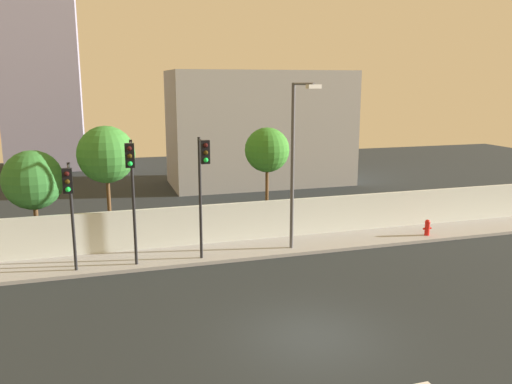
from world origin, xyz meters
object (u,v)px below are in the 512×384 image
object	(u,v)px
traffic_light_left	(70,196)
traffic_light_right	(132,178)
traffic_light_center	(203,174)
roadside_tree_midright	(267,150)
street_lamp_curbside	(295,155)
fire_hydrant	(427,227)
roadside_tree_leftmost	(33,180)
roadside_tree_midleft	(106,155)

from	to	relation	value
traffic_light_left	traffic_light_right	size ratio (longest dim) A/B	0.84
traffic_light_center	roadside_tree_midright	distance (m)	5.47
street_lamp_curbside	roadside_tree_midright	world-z (taller)	street_lamp_curbside
traffic_light_center	fire_hydrant	bearing A→B (deg)	4.03
traffic_light_left	fire_hydrant	bearing A→B (deg)	3.26
traffic_light_left	fire_hydrant	world-z (taller)	traffic_light_left
roadside_tree_midright	fire_hydrant	bearing A→B (deg)	-22.92
fire_hydrant	roadside_tree_leftmost	world-z (taller)	roadside_tree_leftmost
roadside_tree_midleft	traffic_light_center	bearing A→B (deg)	-46.81
traffic_light_left	street_lamp_curbside	size ratio (longest dim) A/B	0.59
roadside_tree_midleft	traffic_light_right	bearing A→B (deg)	-77.56
traffic_light_left	traffic_light_right	bearing A→B (deg)	4.16
street_lamp_curbside	roadside_tree_midleft	size ratio (longest dim) A/B	1.31
traffic_light_right	roadside_tree_midleft	distance (m)	3.89
fire_hydrant	roadside_tree_midright	bearing A→B (deg)	157.08
traffic_light_right	roadside_tree_leftmost	size ratio (longest dim) A/B	1.11
traffic_light_center	traffic_light_right	bearing A→B (deg)	179.37
roadside_tree_midleft	traffic_light_left	bearing A→B (deg)	-109.89
traffic_light_left	roadside_tree_midleft	xyz separation A→B (m)	(1.43, 3.94, 0.95)
traffic_light_left	traffic_light_center	size ratio (longest dim) A/B	0.84
traffic_light_center	roadside_tree_leftmost	bearing A→B (deg)	150.25
traffic_light_center	roadside_tree_midright	world-z (taller)	roadside_tree_midright
roadside_tree_leftmost	roadside_tree_midleft	bearing A→B (deg)	0.00
traffic_light_right	roadside_tree_midright	xyz separation A→B (m)	(6.66, 3.78, 0.34)
street_lamp_curbside	fire_hydrant	world-z (taller)	street_lamp_curbside
traffic_light_right	fire_hydrant	xyz separation A→B (m)	(13.82, 0.75, -3.26)
traffic_light_right	roadside_tree_leftmost	world-z (taller)	traffic_light_right
traffic_light_center	traffic_light_right	distance (m)	2.74
street_lamp_curbside	roadside_tree_leftmost	distance (m)	11.31
traffic_light_left	roadside_tree_midright	xyz separation A→B (m)	(8.92, 3.94, 0.87)
traffic_light_center	roadside_tree_leftmost	world-z (taller)	traffic_light_center
traffic_light_center	traffic_light_right	size ratio (longest dim) A/B	1.01
traffic_light_center	roadside_tree_midleft	distance (m)	5.24
traffic_light_center	street_lamp_curbside	distance (m)	4.23
roadside_tree_leftmost	traffic_light_center	bearing A→B (deg)	-29.75
roadside_tree_leftmost	traffic_light_right	bearing A→B (deg)	-43.93
roadside_tree_midright	street_lamp_curbside	bearing A→B (deg)	-85.75
traffic_light_right	roadside_tree_leftmost	bearing A→B (deg)	136.07
street_lamp_curbside	roadside_tree_midright	xyz separation A→B (m)	(-0.23, 3.14, -0.19)
traffic_light_center	roadside_tree_leftmost	distance (m)	7.69
roadside_tree_midleft	roadside_tree_midright	size ratio (longest dim) A/B	1.05
traffic_light_right	street_lamp_curbside	xyz separation A→B (m)	(6.89, 0.63, 0.54)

